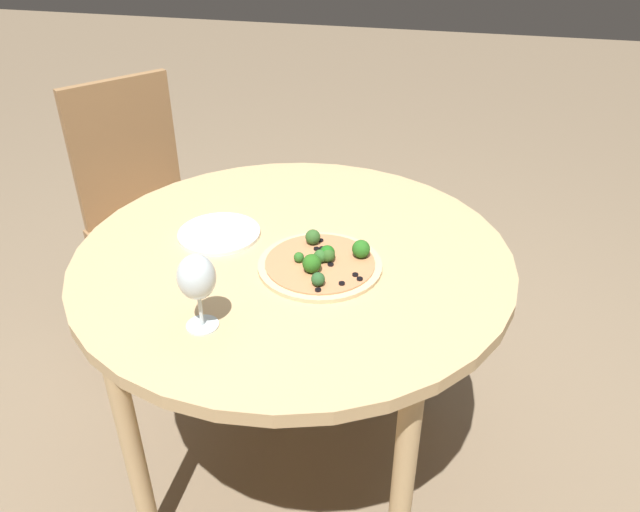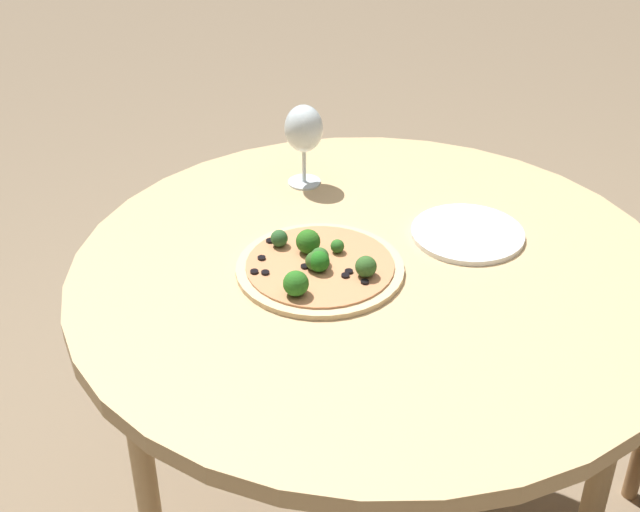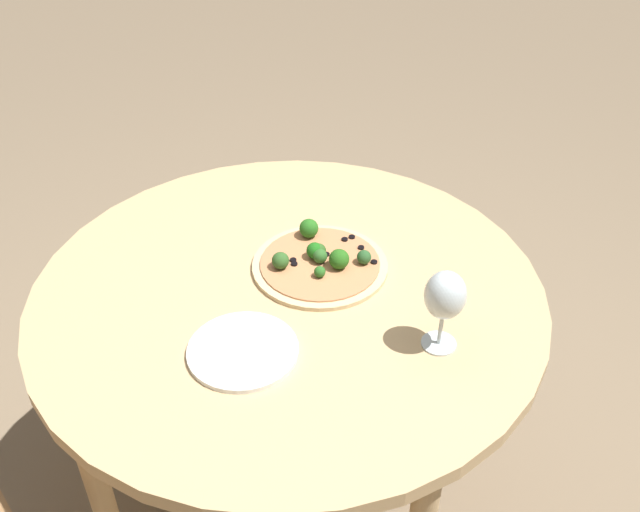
% 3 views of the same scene
% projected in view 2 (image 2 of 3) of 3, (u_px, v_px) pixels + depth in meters
% --- Properties ---
extents(dining_table, '(1.05, 1.05, 0.77)m').
position_uv_depth(dining_table, '(372.00, 305.00, 1.58)').
color(dining_table, tan).
rests_on(dining_table, ground_plane).
extents(pizza, '(0.29, 0.29, 0.06)m').
position_uv_depth(pizza, '(319.00, 265.00, 1.52)').
color(pizza, '#DBBC89').
rests_on(pizza, dining_table).
extents(wine_glass, '(0.08, 0.08, 0.17)m').
position_uv_depth(wine_glass, '(304.00, 130.00, 1.74)').
color(wine_glass, silver).
rests_on(wine_glass, dining_table).
extents(plate_near, '(0.21, 0.21, 0.01)m').
position_uv_depth(plate_near, '(468.00, 233.00, 1.62)').
color(plate_near, white).
rests_on(plate_near, dining_table).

